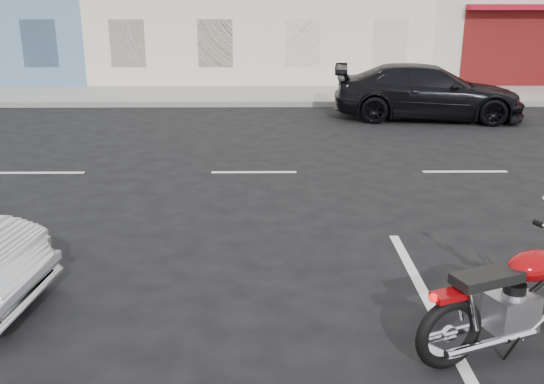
# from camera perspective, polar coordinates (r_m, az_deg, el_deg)

# --- Properties ---
(ground) EXTENTS (120.00, 120.00, 0.00)m
(ground) POSITION_cam_1_polar(r_m,az_deg,el_deg) (11.57, 8.25, 1.87)
(ground) COLOR black
(ground) RESTS_ON ground
(sidewalk_far) EXTENTS (80.00, 3.40, 0.15)m
(sidewalk_far) POSITION_cam_1_polar(r_m,az_deg,el_deg) (20.18, -9.91, 8.94)
(sidewalk_far) COLOR gray
(sidewalk_far) RESTS_ON ground
(curb_far) EXTENTS (80.00, 0.12, 0.16)m
(curb_far) POSITION_cam_1_polar(r_m,az_deg,el_deg) (18.53, -10.72, 8.11)
(curb_far) COLOR gray
(curb_far) RESTS_ON ground
(car_far) EXTENTS (5.18, 2.63, 1.44)m
(car_far) POSITION_cam_1_polar(r_m,az_deg,el_deg) (16.91, 14.41, 9.12)
(car_far) COLOR black
(car_far) RESTS_ON ground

